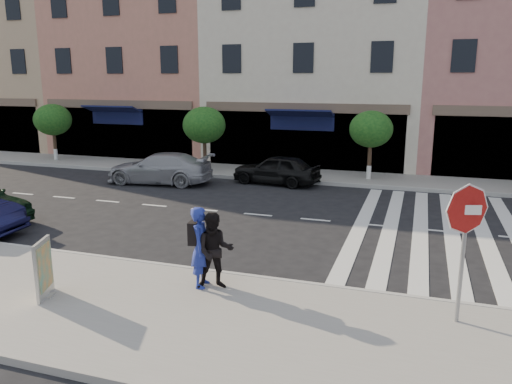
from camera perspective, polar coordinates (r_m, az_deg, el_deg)
name	(u,v)px	position (r m, az deg, el deg)	size (l,w,h in m)	color
ground	(211,253)	(13.50, -5.13, -6.92)	(120.00, 120.00, 0.00)	black
sidewalk_near	(136,311)	(10.42, -13.58, -13.03)	(60.00, 4.50, 0.15)	gray
sidewalk_far	(304,176)	(23.63, 5.52, 1.89)	(60.00, 3.00, 0.15)	gray
building_west_far	(15,57)	(39.46, -25.84, 13.75)	(12.00, 9.00, 12.00)	tan
building_west_mid	(155,38)	(32.95, -11.48, 16.90)	(10.00, 9.00, 14.00)	tan
building_centre	(322,61)	(29.19, 7.51, 14.63)	(11.00, 9.00, 11.00)	beige
street_tree_wa	(53,120)	(29.56, -22.21, 7.63)	(2.00, 2.00, 3.05)	#473323
street_tree_wb	(204,125)	(24.71, -5.94, 7.59)	(2.10, 2.10, 3.06)	#473323
street_tree_c	(371,129)	(22.63, 13.01, 6.97)	(1.90, 1.90, 3.04)	#473323
stop_sign	(466,224)	(9.61, 22.86, -3.34)	(0.90, 0.28, 2.62)	gray
photographer	(201,247)	(10.81, -6.26, -6.27)	(0.64, 0.42, 1.77)	navy
walker	(215,251)	(10.69, -4.73, -6.73)	(0.81, 0.63, 1.67)	black
poster_board	(44,270)	(11.19, -23.08, -8.17)	(0.36, 0.77, 1.22)	beige
car_far_left	(159,168)	(22.44, -10.97, 2.69)	(1.90, 4.68, 1.36)	#9B9CA1
car_far_mid	(276,169)	(21.91, 2.35, 2.61)	(1.54, 3.83, 1.30)	black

